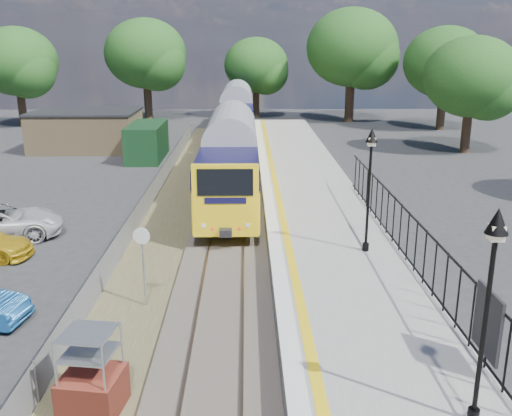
{
  "coord_description": "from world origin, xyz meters",
  "views": [
    {
      "loc": [
        0.85,
        -13.96,
        8.44
      ],
      "look_at": [
        1.23,
        7.98,
        2.0
      ],
      "focal_mm": 40.0,
      "sensor_mm": 36.0,
      "label": 1
    }
  ],
  "objects_px": {
    "victorian_lamp_north": "(370,162)",
    "speed_sign": "(143,254)",
    "brick_plinth": "(91,374)",
    "victorian_lamp_south": "(492,269)",
    "train": "(235,126)"
  },
  "relations": [
    {
      "from": "victorian_lamp_south",
      "to": "train",
      "type": "xyz_separation_m",
      "value": [
        -5.5,
        32.58,
        -1.96
      ]
    },
    {
      "from": "brick_plinth",
      "to": "victorian_lamp_north",
      "type": "bearing_deg",
      "value": 45.86
    },
    {
      "from": "victorian_lamp_north",
      "to": "speed_sign",
      "type": "height_order",
      "value": "victorian_lamp_north"
    },
    {
      "from": "brick_plinth",
      "to": "speed_sign",
      "type": "relative_size",
      "value": 0.77
    },
    {
      "from": "victorian_lamp_north",
      "to": "speed_sign",
      "type": "xyz_separation_m",
      "value": [
        -7.8,
        -2.76,
        -2.42
      ]
    },
    {
      "from": "brick_plinth",
      "to": "victorian_lamp_south",
      "type": "bearing_deg",
      "value": -11.5
    },
    {
      "from": "victorian_lamp_north",
      "to": "speed_sign",
      "type": "distance_m",
      "value": 8.62
    },
    {
      "from": "brick_plinth",
      "to": "train",
      "type": "bearing_deg",
      "value": 84.87
    },
    {
      "from": "victorian_lamp_north",
      "to": "speed_sign",
      "type": "bearing_deg",
      "value": -160.49
    },
    {
      "from": "victorian_lamp_south",
      "to": "speed_sign",
      "type": "distance_m",
      "value": 11.05
    },
    {
      "from": "victorian_lamp_north",
      "to": "victorian_lamp_south",
      "type": "bearing_deg",
      "value": -88.85
    },
    {
      "from": "victorian_lamp_north",
      "to": "brick_plinth",
      "type": "relative_size",
      "value": 2.15
    },
    {
      "from": "victorian_lamp_south",
      "to": "victorian_lamp_north",
      "type": "height_order",
      "value": "same"
    },
    {
      "from": "train",
      "to": "speed_sign",
      "type": "relative_size",
      "value": 14.73
    },
    {
      "from": "train",
      "to": "victorian_lamp_north",
      "type": "bearing_deg",
      "value": -76.79
    }
  ]
}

